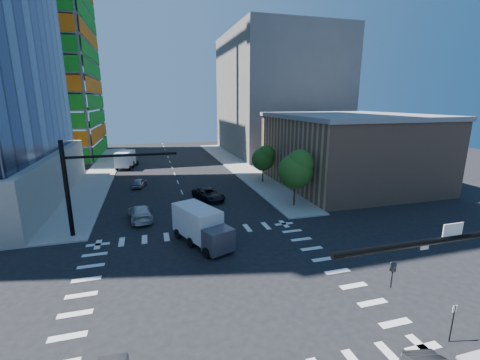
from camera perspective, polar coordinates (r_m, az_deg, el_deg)
name	(u,v)px	position (r m, az deg, el deg)	size (l,w,h in m)	color
ground	(218,283)	(23.86, -4.00, -17.74)	(160.00, 160.00, 0.00)	black
road_markings	(218,283)	(23.85, -4.00, -17.73)	(20.00, 20.00, 0.01)	silver
sidewalk_ne	(237,165)	(63.38, -0.52, 2.62)	(5.00, 60.00, 0.15)	gray
sidewalk_nw	(101,173)	(61.76, -23.49, 1.15)	(5.00, 60.00, 0.15)	gray
construction_building	(26,41)	(85.96, -33.80, 19.81)	(25.16, 34.50, 70.60)	gray
commercial_building	(348,149)	(51.49, 18.64, 5.17)	(20.50, 22.50, 10.60)	#A2785E
bg_building_ne	(278,94)	(81.10, 6.76, 14.89)	(24.00, 30.00, 28.00)	slate
signal_mast_nw	(84,179)	(32.72, -26.03, 0.11)	(10.20, 0.40, 9.00)	black
tree_south	(297,169)	(38.50, 10.07, 1.99)	(4.16, 4.16, 6.82)	#382316
tree_north	(264,158)	(49.59, 4.31, 4.00)	(3.54, 3.52, 5.78)	#382316
no_parking_sign	(453,319)	(21.46, 33.65, -19.90)	(0.30, 0.06, 2.20)	black
car_nb_far	(209,194)	(41.71, -5.61, -2.52)	(2.47, 5.37, 1.49)	black
car_sb_near	(140,213)	(36.29, -17.32, -5.59)	(2.19, 5.38, 1.56)	#BEBEBE
car_sb_mid	(139,183)	(49.97, -17.46, -0.44)	(1.56, 3.88, 1.32)	#94959B
box_truck_near	(203,230)	(28.86, -6.56, -8.74)	(4.78, 6.71, 3.24)	black
box_truck_far	(127,160)	(64.95, -19.42, 3.34)	(4.10, 6.75, 3.30)	black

